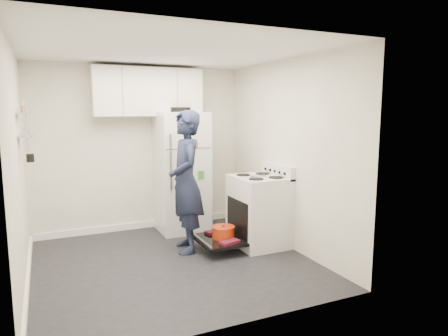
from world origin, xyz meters
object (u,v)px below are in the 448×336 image
open_oven_door (221,236)px  person (186,182)px  refrigerator (182,172)px  electric_range (258,211)px

open_oven_door → person: size_ratio=0.38×
open_oven_door → refrigerator: size_ratio=0.37×
person → electric_range: bearing=86.0°
electric_range → person: 1.08m
open_oven_door → person: bearing=154.5°
electric_range → open_oven_door: (-0.56, 0.01, -0.28)m
electric_range → open_oven_door: size_ratio=1.57×
person → open_oven_door: bearing=72.3°
electric_range → person: person is taller
electric_range → open_oven_door: 0.62m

